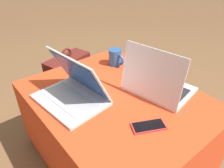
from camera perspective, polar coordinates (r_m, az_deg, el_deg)
ground_plane at (r=1.44m, az=0.89°, el=-18.13°), size 14.00×14.00×0.00m
ottoman at (r=1.27m, az=0.97°, el=-11.53°), size 0.94×0.75×0.46m
laptop_near at (r=1.09m, az=-10.10°, el=-1.79°), size 0.37×0.29×0.24m
laptop_far at (r=1.14m, az=11.62°, el=0.10°), size 0.36×0.31×0.26m
cell_phone at (r=0.96m, az=9.56°, el=-10.79°), size 0.12×0.16×0.01m
backpack at (r=1.71m, az=-11.13°, el=0.07°), size 0.26×0.36×0.51m
coffee_mug at (r=1.39m, az=0.91°, el=6.97°), size 0.12×0.08×0.10m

